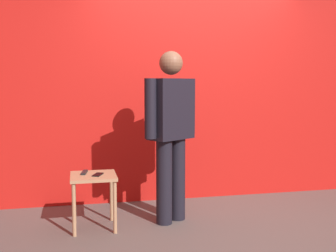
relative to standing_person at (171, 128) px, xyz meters
name	(u,v)px	position (x,y,z in m)	size (l,w,h in m)	color
ground_plane	(231,234)	(0.46, -0.49, -0.96)	(12.00, 12.00, 0.00)	#59544F
back_wall_red	(192,87)	(0.46, 0.84, 0.40)	(4.97, 0.12, 2.72)	red
standing_person	(171,128)	(0.00, 0.00, 0.00)	(0.63, 0.46, 1.72)	black
side_table	(93,185)	(-0.77, -0.04, -0.53)	(0.43, 0.43, 0.53)	tan
cell_phone	(98,175)	(-0.73, -0.06, -0.43)	(0.07, 0.14, 0.01)	black
tv_remote	(84,172)	(-0.86, 0.04, -0.42)	(0.04, 0.17, 0.02)	black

